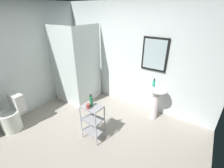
# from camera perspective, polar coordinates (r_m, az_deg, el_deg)

# --- Properties ---
(ground_plane) EXTENTS (4.20, 4.20, 0.02)m
(ground_plane) POSITION_cam_1_polar(r_m,az_deg,el_deg) (3.18, -11.45, -21.24)
(ground_plane) COLOR #A69D90
(wall_back) EXTENTS (4.20, 0.14, 2.50)m
(wall_back) POSITION_cam_1_polar(r_m,az_deg,el_deg) (3.81, 6.69, 9.94)
(wall_back) COLOR white
(wall_back) RESTS_ON ground_plane
(wall_left) EXTENTS (0.10, 4.20, 2.50)m
(wall_left) POSITION_cam_1_polar(r_m,az_deg,el_deg) (3.92, -33.13, 6.27)
(wall_left) COLOR white
(wall_left) RESTS_ON ground_plane
(shower_stall) EXTENTS (0.92, 0.92, 2.00)m
(shower_stall) POSITION_cam_1_polar(r_m,az_deg,el_deg) (4.29, -12.46, 0.05)
(shower_stall) COLOR white
(shower_stall) RESTS_ON ground_plane
(pedestal_sink) EXTENTS (0.46, 0.37, 0.81)m
(pedestal_sink) POSITION_cam_1_polar(r_m,az_deg,el_deg) (3.50, 16.19, -4.50)
(pedestal_sink) COLOR white
(pedestal_sink) RESTS_ON ground_plane
(sink_faucet) EXTENTS (0.03, 0.03, 0.10)m
(sink_faucet) POSITION_cam_1_polar(r_m,az_deg,el_deg) (3.48, 17.39, 0.34)
(sink_faucet) COLOR silver
(sink_faucet) RESTS_ON pedestal_sink
(toilet) EXTENTS (0.37, 0.49, 0.76)m
(toilet) POSITION_cam_1_polar(r_m,az_deg,el_deg) (3.84, -33.18, -9.96)
(toilet) COLOR white
(toilet) RESTS_ON ground_plane
(storage_cart) EXTENTS (0.38, 0.28, 0.74)m
(storage_cart) POSITION_cam_1_polar(r_m,az_deg,el_deg) (2.96, -7.22, -13.18)
(storage_cart) COLOR silver
(storage_cart) RESTS_ON ground_plane
(hand_soap_bottle) EXTENTS (0.05, 0.05, 0.18)m
(hand_soap_bottle) POSITION_cam_1_polar(r_m,az_deg,el_deg) (3.37, 15.38, 0.33)
(hand_soap_bottle) COLOR #2DBC99
(hand_soap_bottle) RESTS_ON pedestal_sink
(body_wash_bottle_green) EXTENTS (0.06, 0.06, 0.23)m
(body_wash_bottle_green) POSITION_cam_1_polar(r_m,az_deg,el_deg) (2.75, -7.79, -6.23)
(body_wash_bottle_green) COLOR #309857
(body_wash_bottle_green) RESTS_ON storage_cart
(rinse_cup) EXTENTS (0.07, 0.07, 0.09)m
(rinse_cup) POSITION_cam_1_polar(r_m,az_deg,el_deg) (2.72, -8.87, -8.21)
(rinse_cup) COLOR #B24742
(rinse_cup) RESTS_ON storage_cart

